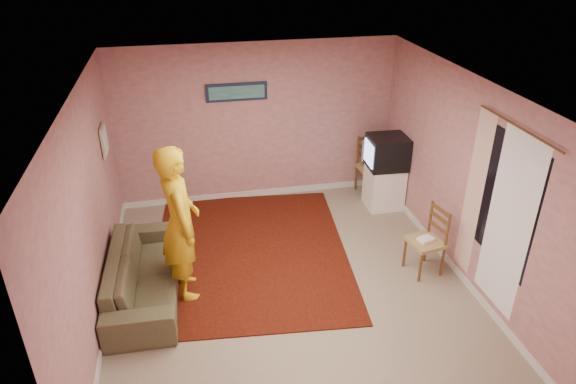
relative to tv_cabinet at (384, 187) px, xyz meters
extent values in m
plane|color=gray|center=(-1.95, -1.72, -0.35)|extent=(5.00, 5.00, 0.00)
cube|color=tan|center=(-1.95, 0.78, 0.95)|extent=(4.50, 0.02, 2.60)
cube|color=tan|center=(-1.95, -4.22, 0.95)|extent=(4.50, 0.02, 2.60)
cube|color=tan|center=(-4.20, -1.72, 0.95)|extent=(0.02, 5.00, 2.60)
cube|color=tan|center=(0.30, -1.72, 0.95)|extent=(0.02, 5.00, 2.60)
cube|color=white|center=(-1.95, -1.72, 2.25)|extent=(4.50, 5.00, 0.02)
cube|color=silver|center=(-1.95, 0.77, -0.30)|extent=(4.50, 0.02, 0.10)
cube|color=silver|center=(-4.19, -1.72, -0.30)|extent=(0.02, 5.00, 0.10)
cube|color=silver|center=(0.29, -1.72, -0.30)|extent=(0.02, 5.00, 0.10)
cube|color=black|center=(0.29, -2.62, 1.10)|extent=(0.01, 1.10, 1.50)
cube|color=white|center=(0.28, -2.77, 0.90)|extent=(0.01, 0.75, 2.10)
cube|color=white|center=(0.26, -2.07, 0.90)|extent=(0.01, 0.35, 2.10)
cylinder|color=brown|center=(0.25, -2.62, 1.97)|extent=(0.02, 1.40, 0.02)
cube|color=#121A32|center=(-2.25, 0.75, 1.50)|extent=(0.95, 0.03, 0.28)
cube|color=#295474|center=(-2.25, 0.73, 1.50)|extent=(0.86, 0.01, 0.20)
cube|color=tan|center=(-4.17, -0.12, 1.20)|extent=(0.03, 0.38, 0.42)
cube|color=silver|center=(-4.15, -0.12, 1.20)|extent=(0.01, 0.30, 0.34)
cube|color=black|center=(-2.33, -0.93, -0.34)|extent=(2.97, 3.57, 0.02)
cube|color=white|center=(0.00, 0.00, 0.00)|extent=(0.55, 0.50, 0.71)
cube|color=black|center=(0.00, 0.00, 0.61)|extent=(0.61, 0.56, 0.52)
cube|color=#8CB2F2|center=(-0.30, 0.01, 0.61)|extent=(0.04, 0.43, 0.37)
cube|color=tan|center=(-0.05, 0.48, 0.13)|extent=(0.47, 0.45, 0.05)
cube|color=brown|center=(-0.05, 0.48, 0.38)|extent=(0.45, 0.07, 0.51)
cube|color=#AAAAAF|center=(-0.05, 0.48, 0.18)|extent=(0.37, 0.31, 0.05)
cube|color=#809BD1|center=(-0.05, 0.48, 0.45)|extent=(0.37, 0.05, 0.38)
cube|color=tan|center=(-0.14, -1.81, 0.10)|extent=(0.47, 0.49, 0.05)
cube|color=brown|center=(-0.14, -1.81, 0.34)|extent=(0.12, 0.42, 0.48)
cube|color=white|center=(-0.14, -1.81, 0.15)|extent=(0.23, 0.19, 0.04)
imported|color=#4E4A2F|center=(-3.75, -1.54, -0.05)|extent=(0.87, 2.09, 0.60)
imported|color=gold|center=(-3.24, -1.58, 0.64)|extent=(0.58, 0.79, 1.99)
camera|label=1|loc=(-3.05, -6.96, 3.80)|focal=32.00mm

